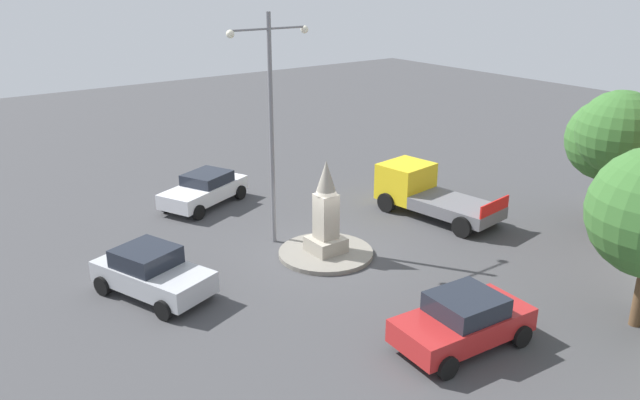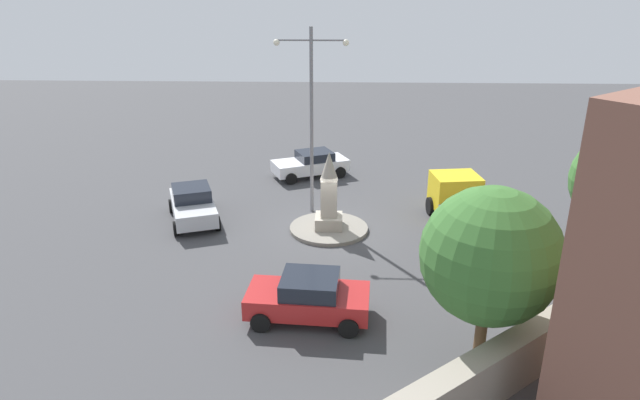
# 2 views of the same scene
# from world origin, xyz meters

# --- Properties ---
(ground_plane) EXTENTS (80.00, 80.00, 0.00)m
(ground_plane) POSITION_xyz_m (0.00, 0.00, 0.00)
(ground_plane) COLOR #424244
(traffic_island) EXTENTS (3.46, 3.46, 0.17)m
(traffic_island) POSITION_xyz_m (0.00, 0.00, 0.08)
(traffic_island) COLOR gray
(traffic_island) RESTS_ON ground
(monument) EXTENTS (1.19, 1.19, 3.43)m
(monument) POSITION_xyz_m (0.00, 0.00, 1.64)
(monument) COLOR #9E9687
(monument) RESTS_ON traffic_island
(streetlamp) EXTENTS (3.26, 0.28, 8.49)m
(streetlamp) POSITION_xyz_m (0.85, -2.17, 5.06)
(streetlamp) COLOR slate
(streetlamp) RESTS_ON ground
(car_silver_waiting) EXTENTS (3.06, 4.33, 1.57)m
(car_silver_waiting) POSITION_xyz_m (6.24, -0.89, 0.79)
(car_silver_waiting) COLOR #B7BABF
(car_silver_waiting) RESTS_ON ground
(car_red_near_island) EXTENTS (4.04, 2.27, 1.53)m
(car_red_near_island) POSITION_xyz_m (0.51, 6.95, 0.78)
(car_red_near_island) COLOR #B22323
(car_red_near_island) RESTS_ON ground
(car_white_far_side) EXTENTS (4.51, 3.30, 1.43)m
(car_white_far_side) POSITION_xyz_m (1.15, -7.38, 0.74)
(car_white_far_side) COLOR silver
(car_white_far_side) RESTS_ON ground
(truck_yellow_parked_right) EXTENTS (2.96, 5.56, 1.98)m
(truck_yellow_parked_right) POSITION_xyz_m (-5.97, -0.89, 0.96)
(truck_yellow_parked_right) COLOR yellow
(truck_yellow_parked_right) RESTS_ON ground
(tree_mid_cluster) EXTENTS (3.28, 3.28, 5.14)m
(tree_mid_cluster) POSITION_xyz_m (-11.00, 3.97, 3.47)
(tree_mid_cluster) COLOR brown
(tree_mid_cluster) RESTS_ON ground
(tree_far_corner) EXTENTS (3.09, 3.09, 5.79)m
(tree_far_corner) POSITION_xyz_m (-9.46, 5.20, 4.19)
(tree_far_corner) COLOR brown
(tree_far_corner) RESTS_ON ground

